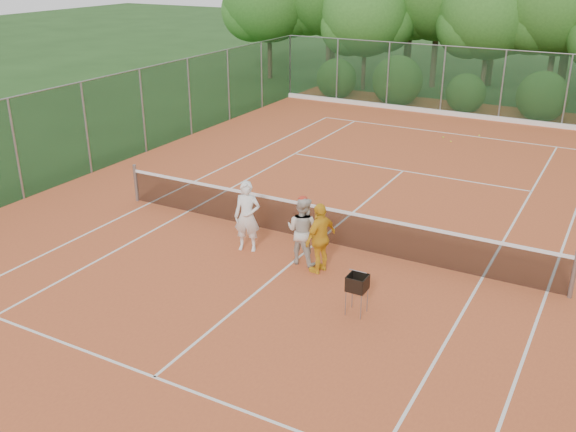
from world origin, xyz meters
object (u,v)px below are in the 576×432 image
object	(u,v)px
player_white	(247,216)
player_center_grp	(303,230)
player_yellow	(320,238)
ball_hopper	(357,284)

from	to	relation	value
player_white	player_center_grp	distance (m)	1.50
player_center_grp	player_yellow	size ratio (longest dim) A/B	1.01
player_center_grp	player_yellow	world-z (taller)	player_center_grp
player_center_grp	ball_hopper	size ratio (longest dim) A/B	1.96
player_white	player_center_grp	size ratio (longest dim) A/B	1.05
player_yellow	ball_hopper	distance (m)	1.98
player_center_grp	ball_hopper	xyz separation A→B (m)	(2.02, -1.52, -0.15)
ball_hopper	player_center_grp	bearing A→B (deg)	133.89
player_center_grp	player_yellow	bearing A→B (deg)	-19.48
player_white	player_yellow	size ratio (longest dim) A/B	1.06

